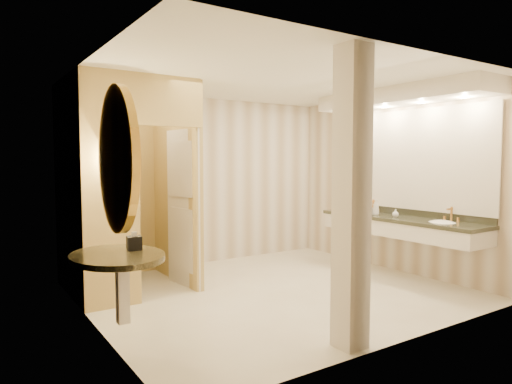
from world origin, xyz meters
TOP-DOWN VIEW (x-y plane):
  - floor at (0.00, 0.00)m, footprint 4.50×4.50m
  - ceiling at (0.00, 0.00)m, footprint 4.50×4.50m
  - wall_back at (0.00, 2.00)m, footprint 4.50×0.02m
  - wall_front at (0.00, -2.00)m, footprint 4.50×0.02m
  - wall_left at (-2.25, 0.00)m, footprint 0.02×4.00m
  - wall_right at (2.25, 0.00)m, footprint 0.02×4.00m
  - toilet_closet at (-1.11, 0.97)m, footprint 1.50×1.55m
  - wall_sconce at (-1.93, 0.43)m, footprint 0.14×0.14m
  - vanity at (1.98, -0.40)m, footprint 0.75×2.73m
  - console_shelf at (-2.21, -0.75)m, footprint 0.99×0.99m
  - pillar at (-0.45, -1.80)m, footprint 0.25×0.25m
  - tissue_box at (-2.05, -0.65)m, footprint 0.14×0.14m
  - toilet at (-1.49, 1.75)m, footprint 0.50×0.82m
  - soap_bottle_a at (1.83, 0.03)m, footprint 0.08×0.08m
  - soap_bottle_b at (1.88, -0.38)m, footprint 0.11×0.11m
  - soap_bottle_c at (1.83, -0.06)m, footprint 0.11×0.11m

SIDE VIEW (x-z plane):
  - floor at x=0.00m, z-range 0.00..0.00m
  - toilet at x=-1.49m, z-range 0.00..0.81m
  - soap_bottle_b at x=1.88m, z-range 0.88..0.99m
  - tissue_box at x=-2.05m, z-range 0.88..1.00m
  - soap_bottle_a at x=1.83m, z-range 0.88..1.03m
  - soap_bottle_c at x=1.83m, z-range 0.88..1.11m
  - console_shelf at x=-2.21m, z-range 0.37..2.32m
  - wall_back at x=0.00m, z-range 0.00..2.70m
  - wall_front at x=0.00m, z-range 0.00..2.70m
  - wall_left at x=-2.25m, z-range 0.00..2.70m
  - wall_right at x=2.25m, z-range 0.00..2.70m
  - pillar at x=-0.45m, z-range 0.00..2.70m
  - toilet_closet at x=-1.11m, z-range 0.04..2.74m
  - vanity at x=1.98m, z-range 0.58..2.67m
  - wall_sconce at x=-1.93m, z-range 1.52..1.94m
  - ceiling at x=0.00m, z-range 2.70..2.70m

